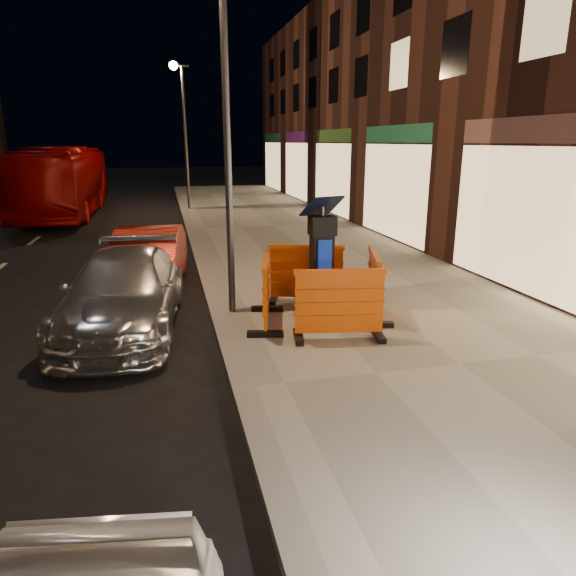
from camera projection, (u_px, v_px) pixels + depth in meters
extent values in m
plane|color=black|center=(244.00, 398.00, 6.42)|extent=(120.00, 120.00, 0.00)
cube|color=gray|center=(460.00, 369.00, 7.06)|extent=(6.00, 60.00, 0.15)
cube|color=slate|center=(244.00, 392.00, 6.39)|extent=(0.30, 60.00, 0.15)
cube|color=black|center=(322.00, 263.00, 8.57)|extent=(0.76, 0.76, 1.98)
cube|color=#E65106|center=(339.00, 304.00, 7.80)|extent=(1.49, 0.81, 1.10)
cube|color=#E65106|center=(306.00, 274.00, 9.58)|extent=(1.52, 0.98, 1.10)
cube|color=#E65106|center=(266.00, 291.00, 8.48)|extent=(0.88, 1.51, 1.10)
cube|color=#E65106|center=(373.00, 284.00, 8.90)|extent=(0.96, 1.52, 1.10)
imported|color=silver|center=(127.00, 328.00, 8.84)|extent=(2.23, 4.55, 1.27)
imported|color=maroon|center=(150.00, 288.00, 11.18)|extent=(1.79, 4.04, 1.29)
imported|color=#970403|center=(68.00, 215.00, 22.21)|extent=(2.44, 10.32, 2.87)
cylinder|color=#3F3F44|center=(227.00, 137.00, 8.41)|extent=(0.12, 0.12, 6.00)
cylinder|color=#3F3F44|center=(186.00, 140.00, 22.43)|extent=(0.12, 0.12, 6.00)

